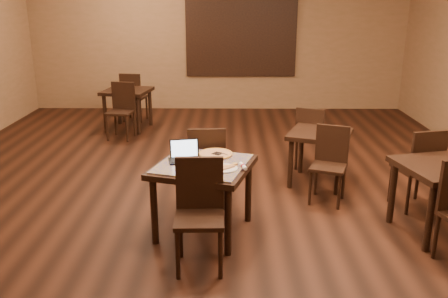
{
  "coord_description": "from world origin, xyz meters",
  "views": [
    {
      "loc": [
        0.24,
        -5.31,
        2.35
      ],
      "look_at": [
        0.19,
        -0.62,
        0.85
      ],
      "focal_mm": 38.0,
      "sensor_mm": 36.0,
      "label": 1
    }
  ],
  "objects_px": {
    "tiled_table": "(203,173)",
    "other_table_b": "(127,96)",
    "other_table_a": "(320,141)",
    "other_table_a_chair_far": "(310,135)",
    "other_table_c_chair_far": "(421,165)",
    "laptop": "(184,155)",
    "other_table_c": "(441,177)",
    "chair_main_near": "(200,207)",
    "pizza_pan": "(216,155)",
    "other_table_b_chair_near": "(122,107)",
    "other_table_b_chair_far": "(133,94)",
    "chair_main_far": "(207,162)",
    "other_table_a_chair_near": "(330,159)"
  },
  "relations": [
    {
      "from": "other_table_c_chair_far",
      "to": "laptop",
      "type": "bearing_deg",
      "value": -3.34
    },
    {
      "from": "chair_main_far",
      "to": "other_table_c",
      "type": "xyz_separation_m",
      "value": [
        2.41,
        -0.61,
        0.07
      ]
    },
    {
      "from": "chair_main_far",
      "to": "other_table_a_chair_near",
      "type": "distance_m",
      "value": 1.48
    },
    {
      "from": "chair_main_near",
      "to": "laptop",
      "type": "bearing_deg",
      "value": 103.95
    },
    {
      "from": "other_table_b",
      "to": "other_table_c",
      "type": "relative_size",
      "value": 0.95
    },
    {
      "from": "laptop",
      "to": "other_table_c",
      "type": "relative_size",
      "value": 0.34
    },
    {
      "from": "other_table_a_chair_far",
      "to": "other_table_c",
      "type": "height_order",
      "value": "other_table_a_chair_far"
    },
    {
      "from": "laptop",
      "to": "other_table_a",
      "type": "distance_m",
      "value": 2.1
    },
    {
      "from": "other_table_a_chair_near",
      "to": "other_table_b_chair_near",
      "type": "distance_m",
      "value": 4.07
    },
    {
      "from": "other_table_a_chair_near",
      "to": "other_table_b_chair_near",
      "type": "xyz_separation_m",
      "value": [
        -3.06,
        2.68,
        0.03
      ]
    },
    {
      "from": "other_table_a",
      "to": "laptop",
      "type": "bearing_deg",
      "value": -120.73
    },
    {
      "from": "chair_main_near",
      "to": "other_table_c",
      "type": "distance_m",
      "value": 2.49
    },
    {
      "from": "laptop",
      "to": "other_table_a",
      "type": "relative_size",
      "value": 0.34
    },
    {
      "from": "other_table_b_chair_far",
      "to": "other_table_a",
      "type": "bearing_deg",
      "value": 143.25
    },
    {
      "from": "other_table_a",
      "to": "other_table_b_chair_near",
      "type": "distance_m",
      "value": 3.71
    },
    {
      "from": "pizza_pan",
      "to": "other_table_c",
      "type": "relative_size",
      "value": 0.35
    },
    {
      "from": "other_table_b_chair_near",
      "to": "other_table_a_chair_near",
      "type": "bearing_deg",
      "value": -31.07
    },
    {
      "from": "chair_main_near",
      "to": "other_table_a_chair_near",
      "type": "height_order",
      "value": "chair_main_near"
    },
    {
      "from": "other_table_a_chair_far",
      "to": "other_table_c",
      "type": "distance_m",
      "value": 2.17
    },
    {
      "from": "other_table_b_chair_near",
      "to": "other_table_c_chair_far",
      "type": "height_order",
      "value": "other_table_c_chair_far"
    },
    {
      "from": "chair_main_near",
      "to": "tiled_table",
      "type": "bearing_deg",
      "value": 88.17
    },
    {
      "from": "tiled_table",
      "to": "chair_main_near",
      "type": "xyz_separation_m",
      "value": [
        -0.0,
        -0.61,
        -0.1
      ]
    },
    {
      "from": "tiled_table",
      "to": "other_table_b",
      "type": "distance_m",
      "value": 4.4
    },
    {
      "from": "other_table_a",
      "to": "other_table_b",
      "type": "distance_m",
      "value": 4.08
    },
    {
      "from": "chair_main_far",
      "to": "pizza_pan",
      "type": "relative_size",
      "value": 2.89
    },
    {
      "from": "pizza_pan",
      "to": "other_table_c_chair_far",
      "type": "relative_size",
      "value": 0.35
    },
    {
      "from": "other_table_b_chair_near",
      "to": "other_table_c",
      "type": "height_order",
      "value": "other_table_b_chair_near"
    },
    {
      "from": "other_table_a_chair_far",
      "to": "other_table_b_chair_near",
      "type": "xyz_separation_m",
      "value": [
        -3.01,
        1.61,
        0.03
      ]
    },
    {
      "from": "chair_main_near",
      "to": "other_table_c",
      "type": "bearing_deg",
      "value": 12.65
    },
    {
      "from": "laptop",
      "to": "other_table_a_chair_near",
      "type": "bearing_deg",
      "value": 13.08
    },
    {
      "from": "other_table_a",
      "to": "other_table_c_chair_far",
      "type": "relative_size",
      "value": 1.0
    },
    {
      "from": "tiled_table",
      "to": "chair_main_far",
      "type": "bearing_deg",
      "value": 106.16
    },
    {
      "from": "chair_main_far",
      "to": "other_table_a_chair_near",
      "type": "bearing_deg",
      "value": -174.7
    },
    {
      "from": "laptop",
      "to": "other_table_b_chair_near",
      "type": "distance_m",
      "value": 3.71
    },
    {
      "from": "other_table_a",
      "to": "other_table_a_chair_near",
      "type": "distance_m",
      "value": 0.54
    },
    {
      "from": "chair_main_far",
      "to": "other_table_c",
      "type": "distance_m",
      "value": 2.49
    },
    {
      "from": "pizza_pan",
      "to": "tiled_table",
      "type": "bearing_deg",
      "value": -116.57
    },
    {
      "from": "tiled_table",
      "to": "other_table_a_chair_near",
      "type": "height_order",
      "value": "other_table_a_chair_near"
    },
    {
      "from": "chair_main_near",
      "to": "laptop",
      "type": "relative_size",
      "value": 3.02
    },
    {
      "from": "other_table_b",
      "to": "other_table_c_chair_far",
      "type": "height_order",
      "value": "other_table_c_chair_far"
    },
    {
      "from": "other_table_b_chair_near",
      "to": "other_table_b_chair_far",
      "type": "distance_m",
      "value": 1.12
    },
    {
      "from": "chair_main_near",
      "to": "other_table_b_chair_near",
      "type": "height_order",
      "value": "chair_main_near"
    },
    {
      "from": "other_table_a_chair_near",
      "to": "other_table_b_chair_far",
      "type": "relative_size",
      "value": 0.94
    },
    {
      "from": "other_table_a_chair_far",
      "to": "other_table_b_chair_far",
      "type": "bearing_deg",
      "value": -20.89
    },
    {
      "from": "other_table_a_chair_far",
      "to": "other_table_c",
      "type": "relative_size",
      "value": 0.94
    },
    {
      "from": "other_table_a_chair_near",
      "to": "other_table_b",
      "type": "height_order",
      "value": "other_table_a_chair_near"
    },
    {
      "from": "other_table_a_chair_far",
      "to": "other_table_c_chair_far",
      "type": "height_order",
      "value": "other_table_c_chair_far"
    },
    {
      "from": "tiled_table",
      "to": "laptop",
      "type": "height_order",
      "value": "laptop"
    },
    {
      "from": "other_table_a",
      "to": "other_table_b",
      "type": "height_order",
      "value": "other_table_b"
    },
    {
      "from": "other_table_a",
      "to": "other_table_a_chair_far",
      "type": "height_order",
      "value": "other_table_a_chair_far"
    }
  ]
}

